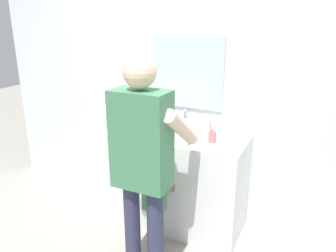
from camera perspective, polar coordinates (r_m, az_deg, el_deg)
name	(u,v)px	position (r m, az deg, el deg)	size (l,w,h in m)	color
ground_plane	(161,239)	(3.15, -1.24, -18.81)	(14.00, 14.00, 0.00)	#9E998E
back_wall	(190,79)	(3.13, 3.74, 8.14)	(4.40, 0.10, 2.70)	silver
vanity_cabinet	(175,180)	(3.14, 1.19, -9.26)	(1.27, 0.54, 0.90)	white
sink_basin	(174,130)	(2.92, 1.10, -0.62)	(0.40, 0.40, 0.11)	white
faucet	(185,120)	(3.12, 2.89, 1.07)	(0.18, 0.14, 0.18)	#B7BABF
toothbrush_cup	(212,136)	(2.80, 7.62, -1.79)	(0.07, 0.07, 0.21)	#D86666
soap_bottle	(145,121)	(3.13, -3.95, 0.81)	(0.06, 0.06, 0.17)	gold
child_toddler	(155,197)	(2.81, -2.27, -12.15)	(0.25, 0.25, 0.80)	#47474C
adult_parent	(143,154)	(2.27, -4.33, -4.76)	(0.52, 0.55, 1.68)	#2D334C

